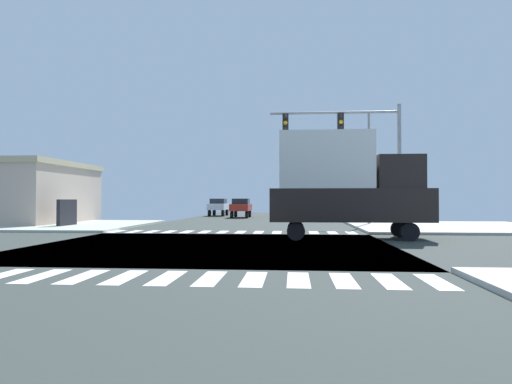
{
  "coord_description": "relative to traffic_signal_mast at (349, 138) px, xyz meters",
  "views": [
    {
      "loc": [
        3.14,
        -17.55,
        1.8
      ],
      "look_at": [
        0.73,
        11.89,
        2.28
      ],
      "focal_mm": 31.93,
      "sensor_mm": 36.0,
      "label": 1
    }
  ],
  "objects": [
    {
      "name": "sidewalk_corner_ne",
      "position": [
        6.87,
        4.93,
        -5.02
      ],
      "size": [
        12.0,
        12.0,
        0.14
      ],
      "color": "#B2ADA3",
      "rests_on": "ground"
    },
    {
      "name": "crosswalk_near",
      "position": [
        -6.38,
        -14.37,
        -5.09
      ],
      "size": [
        13.5,
        2.0,
        0.01
      ],
      "color": "white",
      "rests_on": "ground"
    },
    {
      "name": "sidewalk_corner_nw",
      "position": [
        -19.13,
        4.93,
        -5.02
      ],
      "size": [
        12.0,
        12.0,
        0.14
      ],
      "color": "#ADB2A3",
      "rests_on": "ground"
    },
    {
      "name": "sedan_nearside_1",
      "position": [
        -8.13,
        20.03,
        -3.97
      ],
      "size": [
        1.8,
        4.3,
        1.88
      ],
      "rotation": [
        0.0,
        0.0,
        3.14
      ],
      "color": "black",
      "rests_on": "ground"
    },
    {
      "name": "traffic_signal_mast",
      "position": [
        0.0,
        0.0,
        0.0
      ],
      "size": [
        6.96,
        0.55,
        6.88
      ],
      "color": "gray",
      "rests_on": "ground"
    },
    {
      "name": "street_lamp",
      "position": [
        1.99,
        7.32,
        -0.32
      ],
      "size": [
        1.78,
        0.32,
        7.96
      ],
      "color": "gray",
      "rests_on": "ground"
    },
    {
      "name": "box_truck_crossing_1",
      "position": [
        -0.66,
        -3.57,
        -2.52
      ],
      "size": [
        7.2,
        2.4,
        4.85
      ],
      "rotation": [
        0.0,
        0.0,
        4.71
      ],
      "color": "black",
      "rests_on": "ground"
    },
    {
      "name": "ground",
      "position": [
        -6.13,
        -7.07,
        -5.11
      ],
      "size": [
        90.0,
        90.0,
        0.05
      ],
      "color": "#333935"
    },
    {
      "name": "sedan_farside_2",
      "position": [
        -11.13,
        24.5,
        -3.97
      ],
      "size": [
        1.8,
        4.3,
        1.88
      ],
      "rotation": [
        0.0,
        0.0,
        3.14
      ],
      "color": "black",
      "rests_on": "ground"
    },
    {
      "name": "crosswalk_far",
      "position": [
        -6.38,
        0.23,
        -5.09
      ],
      "size": [
        13.5,
        2.0,
        0.01
      ],
      "color": "white",
      "rests_on": "ground"
    }
  ]
}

